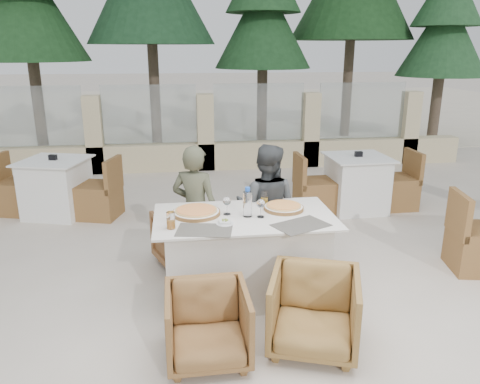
{
  "coord_description": "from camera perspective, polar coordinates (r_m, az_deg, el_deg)",
  "views": [
    {
      "loc": [
        -0.53,
        -3.81,
        2.2
      ],
      "look_at": [
        0.04,
        0.35,
        0.9
      ],
      "focal_mm": 35.0,
      "sensor_mm": 36.0,
      "label": 1
    }
  ],
  "objects": [
    {
      "name": "pizza_right",
      "position": [
        4.33,
        5.34,
        -1.85
      ],
      "size": [
        0.47,
        0.47,
        0.05
      ],
      "primitive_type": "cylinder",
      "rotation": [
        0.0,
        0.0,
        0.36
      ],
      "color": "orange",
      "rests_on": "dining_table"
    },
    {
      "name": "armchair_far_right",
      "position": [
        4.9,
        5.23,
        -5.65
      ],
      "size": [
        0.74,
        0.75,
        0.6
      ],
      "primitive_type": "imported",
      "rotation": [
        0.0,
        0.0,
        3.29
      ],
      "color": "#905B34",
      "rests_on": "ground"
    },
    {
      "name": "armchair_near_right",
      "position": [
        3.67,
        9.0,
        -14.16
      ],
      "size": [
        0.83,
        0.84,
        0.61
      ],
      "primitive_type": "imported",
      "rotation": [
        0.0,
        0.0,
        -0.33
      ],
      "color": "olive",
      "rests_on": "ground"
    },
    {
      "name": "dining_table",
      "position": [
        4.3,
        0.55,
        -7.74
      ],
      "size": [
        1.6,
        0.9,
        0.77
      ],
      "primitive_type": null,
      "color": "silver",
      "rests_on": "ground"
    },
    {
      "name": "bg_table_b",
      "position": [
        6.73,
        14.0,
        1.02
      ],
      "size": [
        1.66,
        0.86,
        0.77
      ],
      "primitive_type": null,
      "rotation": [
        0.0,
        0.0,
        0.02
      ],
      "color": "white",
      "rests_on": "ground"
    },
    {
      "name": "pizza_left",
      "position": [
        4.2,
        -5.36,
        -2.38
      ],
      "size": [
        0.57,
        0.57,
        0.06
      ],
      "primitive_type": "cylinder",
      "rotation": [
        0.0,
        0.0,
        -0.44
      ],
      "color": "#EC5720",
      "rests_on": "dining_table"
    },
    {
      "name": "placemat_near_right",
      "position": [
        3.97,
        7.43,
        -4.03
      ],
      "size": [
        0.53,
        0.46,
        0.0
      ],
      "primitive_type": "cube",
      "rotation": [
        0.0,
        0.0,
        0.43
      ],
      "color": "#504C45",
      "rests_on": "dining_table"
    },
    {
      "name": "water_bottle",
      "position": [
        4.1,
        0.92,
        -1.22
      ],
      "size": [
        0.08,
        0.08,
        0.27
      ],
      "primitive_type": "cylinder",
      "rotation": [
        0.0,
        0.0,
        0.07
      ],
      "color": "#BBDFF5",
      "rests_on": "dining_table"
    },
    {
      "name": "sand_patch",
      "position": [
        17.95,
        -6.13,
        10.06
      ],
      "size": [
        30.0,
        16.0,
        0.01
      ],
      "primitive_type": "cube",
      "color": "beige",
      "rests_on": "ground"
    },
    {
      "name": "diner_right",
      "position": [
        4.71,
        3.2,
        -1.98
      ],
      "size": [
        0.77,
        0.7,
        1.31
      ],
      "primitive_type": "imported",
      "rotation": [
        0.0,
        0.0,
        2.76
      ],
      "color": "#3E4143",
      "rests_on": "ground"
    },
    {
      "name": "pine_centre",
      "position": [
        11.2,
        2.81,
        18.7
      ],
      "size": [
        2.2,
        2.2,
        5.0
      ],
      "primitive_type": "cone",
      "color": "#1E4722",
      "rests_on": "ground"
    },
    {
      "name": "armchair_near_left",
      "position": [
        3.52,
        -3.97,
        -15.88
      ],
      "size": [
        0.6,
        0.62,
        0.56
      ],
      "primitive_type": "imported",
      "rotation": [
        0.0,
        0.0,
        0.01
      ],
      "color": "brown",
      "rests_on": "ground"
    },
    {
      "name": "wine_glass_near",
      "position": [
        4.1,
        2.54,
        -1.87
      ],
      "size": [
        0.08,
        0.08,
        0.18
      ],
      "primitive_type": null,
      "rotation": [
        0.0,
        0.0,
        -0.05
      ],
      "color": "white",
      "rests_on": "dining_table"
    },
    {
      "name": "armchair_far_left",
      "position": [
        4.93,
        -6.29,
        -5.68
      ],
      "size": [
        0.82,
        0.83,
        0.58
      ],
      "primitive_type": "imported",
      "rotation": [
        0.0,
        0.0,
        3.53
      ],
      "color": "brown",
      "rests_on": "ground"
    },
    {
      "name": "beer_glass_left",
      "position": [
        3.89,
        -8.43,
        -3.44
      ],
      "size": [
        0.09,
        0.09,
        0.14
      ],
      "primitive_type": "cylinder",
      "rotation": [
        0.0,
        0.0,
        -0.34
      ],
      "color": "orange",
      "rests_on": "dining_table"
    },
    {
      "name": "olive_dish",
      "position": [
        3.96,
        -1.84,
        -3.64
      ],
      "size": [
        0.14,
        0.14,
        0.04
      ],
      "primitive_type": null,
      "rotation": [
        0.0,
        0.0,
        -0.32
      ],
      "color": "silver",
      "rests_on": "dining_table"
    },
    {
      "name": "pine_far_right",
      "position": [
        11.95,
        23.5,
        16.08
      ],
      "size": [
        1.98,
        1.98,
        4.5
      ],
      "primitive_type": "cone",
      "color": "#25522B",
      "rests_on": "ground"
    },
    {
      "name": "bg_table_a",
      "position": [
        6.81,
        -21.47,
        0.5
      ],
      "size": [
        1.8,
        1.25,
        0.77
      ],
      "primitive_type": null,
      "rotation": [
        0.0,
        0.0,
        -0.28
      ],
      "color": "white",
      "rests_on": "ground"
    },
    {
      "name": "placemat_near_left",
      "position": [
        3.85,
        -4.35,
        -4.64
      ],
      "size": [
        0.5,
        0.38,
        0.0
      ],
      "primitive_type": "cube",
      "rotation": [
        0.0,
        0.0,
        -0.19
      ],
      "color": "#555149",
      "rests_on": "dining_table"
    },
    {
      "name": "wine_glass_centre",
      "position": [
        4.16,
        -1.6,
        -1.55
      ],
      "size": [
        0.09,
        0.09,
        0.18
      ],
      "primitive_type": null,
      "rotation": [
        0.0,
        0.0,
        -0.13
      ],
      "color": "white",
      "rests_on": "dining_table"
    },
    {
      "name": "ground",
      "position": [
        4.43,
        0.15,
        -12.56
      ],
      "size": [
        80.0,
        80.0,
        0.0
      ],
      "primitive_type": "plane",
      "color": "beige",
      "rests_on": "ground"
    },
    {
      "name": "diner_left",
      "position": [
        4.67,
        -5.47,
        -2.2
      ],
      "size": [
        0.57,
        0.49,
        1.31
      ],
      "primitive_type": "imported",
      "rotation": [
        0.0,
        0.0,
        2.71
      ],
      "color": "#4A4C37",
      "rests_on": "ground"
    },
    {
      "name": "pine_far_left",
      "position": [
        11.22,
        -24.46,
        18.55
      ],
      "size": [
        2.42,
        2.42,
        5.5
      ],
      "primitive_type": "cone",
      "color": "#1E4720",
      "rests_on": "ground"
    },
    {
      "name": "beer_glass_right",
      "position": [
        4.45,
        3.0,
        -0.63
      ],
      "size": [
        0.08,
        0.08,
        0.14
      ],
      "primitive_type": "cylinder",
      "rotation": [
        0.0,
        0.0,
        -0.13
      ],
      "color": "gold",
      "rests_on": "dining_table"
    },
    {
      "name": "perimeter_wall_far",
      "position": [
        8.74,
        -4.24,
        7.92
      ],
      "size": [
        10.0,
        0.34,
        1.6
      ],
      "primitive_type": null,
      "color": "beige",
      "rests_on": "ground"
    }
  ]
}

